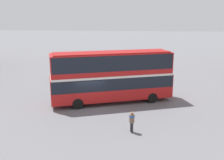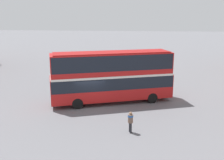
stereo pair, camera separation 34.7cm
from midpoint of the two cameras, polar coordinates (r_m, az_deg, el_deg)
ground_plane at (r=24.12m, az=-4.68°, el=-5.75°), size 240.00×240.00×0.00m
double_decker_bus at (r=24.50m, az=-0.40°, el=1.33°), size 11.57×6.28×4.83m
pedestrian_foreground at (r=18.65m, az=3.80°, el=-8.63°), size 0.49×0.49×1.56m
parked_car_kerb_near at (r=34.47m, az=-8.57°, el=1.38°), size 4.90×2.46×1.41m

